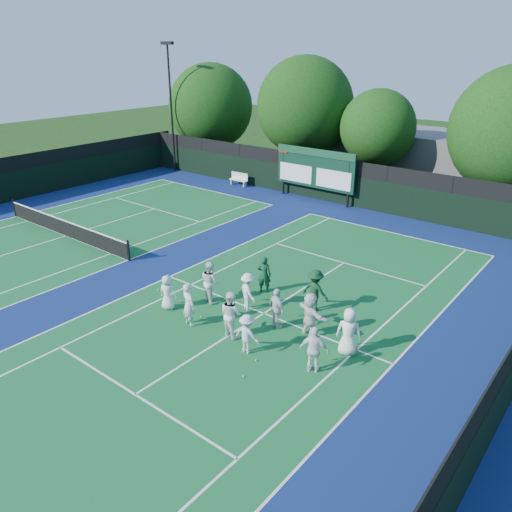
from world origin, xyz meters
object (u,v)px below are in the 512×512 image
Objects in this scene: tennis_net at (65,228)px; coach_left at (264,274)px; scoreboard at (315,169)px; bench at (239,179)px.

coach_left reaches higher than tennis_net.
scoreboard reaches higher than coach_left.
bench is at bearing -70.74° from coach_left.
tennis_net is 14.38m from bench.
bench is at bearing 88.22° from tennis_net.
coach_left reaches higher than bench.
scoreboard is at bearing 64.40° from tennis_net.
scoreboard is 14.37m from coach_left.
bench is (-6.54, -0.21, -1.67)m from scoreboard.
bench is at bearing -178.12° from scoreboard.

